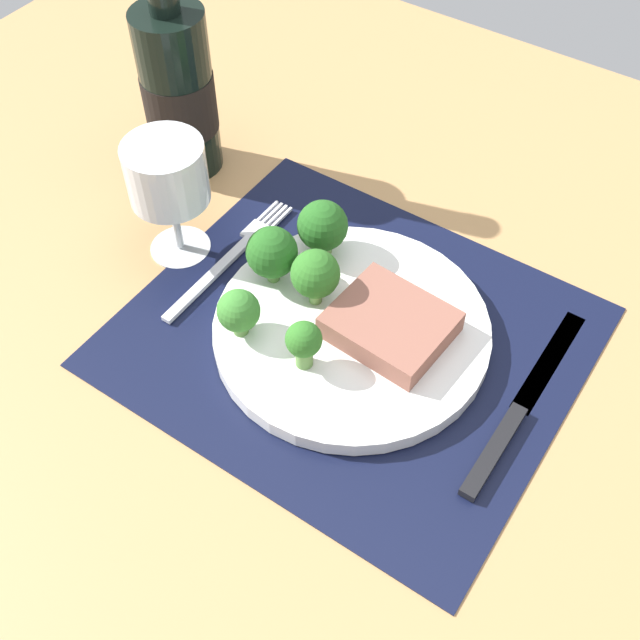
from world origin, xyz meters
TOP-DOWN VIEW (x-y plane):
  - ground_plane at (0.00, 0.00)cm, footprint 140.00×110.00cm
  - placemat at (0.00, 0.00)cm, footprint 40.10×35.11cm
  - plate at (0.00, 0.00)cm, footprint 25.51×25.51cm
  - steak at (3.34, 1.11)cm, footprint 10.74×9.45cm
  - broccoli_near_steak at (-4.36, 0.52)cm, footprint 4.55×4.55cm
  - broccoli_front_edge at (-7.44, 6.28)cm, footprint 4.95×4.95cm
  - broccoli_near_fork at (-7.89, -6.31)cm, footprint 3.89×3.89cm
  - broccoli_center at (-1.08, -6.05)cm, footprint 3.21×3.21cm
  - broccoli_back_left at (-9.26, 0.56)cm, footprint 4.89×4.89cm
  - fork at (-15.32, 1.42)cm, footprint 2.40×19.20cm
  - knife at (16.47, 0.53)cm, footprint 1.80×23.00cm
  - wine_bottle at (-28.70, 10.94)cm, footprint 7.67×7.67cm
  - wine_glass at (-20.73, -0.29)cm, footprint 7.71×7.71cm

SIDE VIEW (x-z plane):
  - ground_plane at x=0.00cm, z-range -3.00..0.00cm
  - placemat at x=0.00cm, z-range 0.00..0.30cm
  - fork at x=-15.32cm, z-range 0.30..0.80cm
  - knife at x=16.47cm, z-range 0.20..1.00cm
  - plate at x=0.00cm, z-range 0.30..1.90cm
  - steak at x=3.34cm, z-range 1.90..4.25cm
  - broccoli_near_fork at x=-7.89cm, z-range 2.29..7.15cm
  - broccoli_center at x=-1.08cm, z-range 2.50..7.53cm
  - broccoli_front_edge at x=-7.44cm, z-range 2.26..8.15cm
  - broccoli_back_left at x=-9.26cm, z-range 2.42..8.45cm
  - broccoli_near_steak at x=-4.36cm, z-range 2.52..8.47cm
  - wine_glass at x=-20.73cm, z-range 2.72..15.67cm
  - wine_bottle at x=-28.70cm, z-range -4.52..24.19cm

